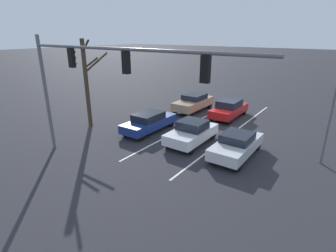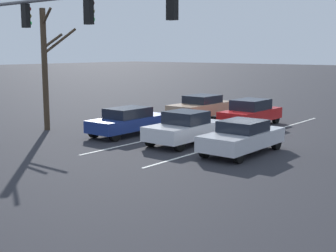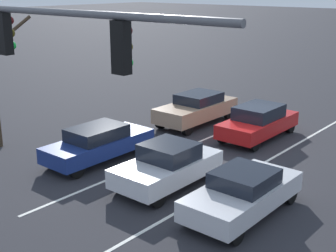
# 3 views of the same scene
# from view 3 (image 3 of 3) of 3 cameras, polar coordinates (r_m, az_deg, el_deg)

# --- Properties ---
(ground_plane) EXTENTS (240.00, 240.00, 0.00)m
(ground_plane) POSITION_cam_3_polar(r_m,az_deg,el_deg) (21.23, 9.94, -1.93)
(ground_plane) COLOR #28282D
(lane_stripe_left_divider) EXTENTS (0.12, 16.66, 0.01)m
(lane_stripe_left_divider) POSITION_cam_3_polar(r_m,az_deg,el_deg) (18.52, 10.93, -4.83)
(lane_stripe_left_divider) COLOR silver
(lane_stripe_left_divider) RESTS_ON ground_plane
(lane_stripe_center_divider) EXTENTS (0.12, 16.66, 0.01)m
(lane_stripe_center_divider) POSITION_cam_3_polar(r_m,az_deg,el_deg) (20.31, 2.33, -2.55)
(lane_stripe_center_divider) COLOR silver
(lane_stripe_center_divider) RESTS_ON ground_plane
(car_white_midlane_front) EXTENTS (1.91, 4.06, 1.53)m
(car_white_midlane_front) POSITION_cam_3_polar(r_m,az_deg,el_deg) (16.26, -0.03, -4.79)
(car_white_midlane_front) COLOR silver
(car_white_midlane_front) RESTS_ON ground_plane
(car_silver_leftlane_front) EXTENTS (1.83, 4.37, 1.41)m
(car_silver_leftlane_front) POSITION_cam_3_polar(r_m,az_deg,el_deg) (14.50, 9.16, -7.98)
(car_silver_leftlane_front) COLOR silver
(car_silver_leftlane_front) RESTS_ON ground_plane
(car_navy_rightlane_front) EXTENTS (1.73, 4.65, 1.42)m
(car_navy_rightlane_front) POSITION_cam_3_polar(r_m,az_deg,el_deg) (18.78, -8.45, -2.02)
(car_navy_rightlane_front) COLOR navy
(car_navy_rightlane_front) RESTS_ON ground_plane
(car_red_midlane_second) EXTENTS (1.84, 4.45, 1.53)m
(car_red_midlane_second) POSITION_cam_3_polar(r_m,az_deg,el_deg) (21.66, 10.95, 0.54)
(car_red_midlane_second) COLOR red
(car_red_midlane_second) RESTS_ON ground_plane
(car_tan_rightlane_second) EXTENTS (1.90, 4.71, 1.54)m
(car_tan_rightlane_second) POSITION_cam_3_polar(r_m,az_deg,el_deg) (23.50, 3.52, 2.20)
(car_tan_rightlane_second) COLOR tan
(car_tan_rightlane_second) RESTS_ON ground_plane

